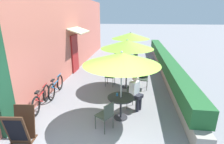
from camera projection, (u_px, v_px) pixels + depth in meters
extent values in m
cube|color=#C66B5B|center=(75.00, 34.00, 10.33)|extent=(0.24, 13.92, 4.20)
cube|color=maroon|center=(75.00, 53.00, 9.98)|extent=(0.08, 0.96, 2.10)
cube|color=beige|center=(79.00, 30.00, 9.53)|extent=(0.78, 1.80, 0.30)
cube|color=gray|center=(164.00, 68.00, 10.15)|extent=(0.44, 12.92, 0.45)
cube|color=#235B2D|center=(165.00, 59.00, 9.99)|extent=(0.60, 12.28, 0.56)
cylinder|color=#28282D|center=(121.00, 117.00, 5.64)|extent=(0.44, 0.44, 0.02)
cylinder|color=#28282D|center=(121.00, 108.00, 5.53)|extent=(0.06, 0.06, 0.71)
cylinder|color=#28282D|center=(121.00, 98.00, 5.42)|extent=(0.84, 0.84, 0.02)
cylinder|color=#B7B7BC|center=(121.00, 88.00, 5.32)|extent=(0.04, 0.04, 2.10)
cone|color=#8CD138|center=(122.00, 58.00, 5.03)|extent=(2.27, 2.27, 0.35)
sphere|color=#B7B7BC|center=(122.00, 52.00, 4.97)|extent=(0.07, 0.07, 0.07)
cube|color=#384238|center=(104.00, 115.00, 4.96)|extent=(0.55, 0.55, 0.04)
cube|color=#384238|center=(109.00, 111.00, 4.78)|extent=(0.24, 0.33, 0.42)
cylinder|color=#384238|center=(104.00, 117.00, 5.27)|extent=(0.02, 0.02, 0.45)
cylinder|color=#384238|center=(95.00, 122.00, 5.02)|extent=(0.02, 0.02, 0.45)
cylinder|color=#384238|center=(113.00, 122.00, 5.05)|extent=(0.02, 0.02, 0.45)
cylinder|color=#384238|center=(104.00, 127.00, 4.79)|extent=(0.02, 0.02, 0.45)
cube|color=#384238|center=(134.00, 97.00, 6.04)|extent=(0.55, 0.55, 0.04)
cube|color=#384238|center=(130.00, 90.00, 6.09)|extent=(0.24, 0.33, 0.42)
cylinder|color=#384238|center=(136.00, 107.00, 5.87)|extent=(0.02, 0.02, 0.45)
cylinder|color=#384238|center=(141.00, 103.00, 6.13)|extent=(0.02, 0.02, 0.45)
cylinder|color=#384238|center=(127.00, 103.00, 6.10)|extent=(0.02, 0.02, 0.45)
cylinder|color=#384238|center=(133.00, 100.00, 6.36)|extent=(0.02, 0.02, 0.45)
cylinder|color=#23232D|center=(137.00, 105.00, 5.94)|extent=(0.11, 0.11, 0.47)
cylinder|color=#23232D|center=(140.00, 103.00, 6.06)|extent=(0.11, 0.11, 0.47)
cube|color=#23232D|center=(137.00, 96.00, 5.96)|extent=(0.47, 0.45, 0.12)
cube|color=white|center=(134.00, 88.00, 5.95)|extent=(0.37, 0.40, 0.50)
sphere|color=beige|center=(135.00, 78.00, 5.82)|extent=(0.20, 0.20, 0.20)
cylinder|color=teal|center=(117.00, 94.00, 5.50)|extent=(0.07, 0.07, 0.09)
cylinder|color=#28282D|center=(126.00, 87.00, 8.03)|extent=(0.44, 0.44, 0.02)
cylinder|color=#28282D|center=(126.00, 79.00, 7.92)|extent=(0.06, 0.06, 0.71)
cylinder|color=#28282D|center=(126.00, 72.00, 7.81)|extent=(0.84, 0.84, 0.02)
cylinder|color=#B7B7BC|center=(127.00, 65.00, 7.70)|extent=(0.04, 0.04, 2.10)
cone|color=#8CD138|center=(127.00, 44.00, 7.42)|extent=(2.27, 2.27, 0.35)
sphere|color=#B7B7BC|center=(127.00, 40.00, 7.36)|extent=(0.07, 0.07, 0.07)
cube|color=#384238|center=(110.00, 76.00, 8.06)|extent=(0.44, 0.44, 0.04)
cube|color=#384238|center=(109.00, 73.00, 7.83)|extent=(0.38, 0.07, 0.42)
cylinder|color=#384238|center=(115.00, 80.00, 8.26)|extent=(0.02, 0.02, 0.45)
cylinder|color=#384238|center=(107.00, 79.00, 8.34)|extent=(0.02, 0.02, 0.45)
cylinder|color=#384238|center=(113.00, 83.00, 7.93)|extent=(0.02, 0.02, 0.45)
cylinder|color=#384238|center=(105.00, 82.00, 8.01)|extent=(0.02, 0.02, 0.45)
cube|color=#384238|center=(143.00, 79.00, 7.72)|extent=(0.44, 0.44, 0.04)
cube|color=#384238|center=(144.00, 73.00, 7.83)|extent=(0.38, 0.07, 0.42)
cylinder|color=#384238|center=(138.00, 85.00, 7.67)|extent=(0.02, 0.02, 0.45)
cylinder|color=#384238|center=(147.00, 86.00, 7.59)|extent=(0.02, 0.02, 0.45)
cylinder|color=#384238|center=(139.00, 82.00, 8.00)|extent=(0.02, 0.02, 0.45)
cylinder|color=#384238|center=(147.00, 83.00, 7.92)|extent=(0.02, 0.02, 0.45)
cylinder|color=#B73D3D|center=(129.00, 71.00, 7.72)|extent=(0.07, 0.07, 0.09)
cylinder|color=#28282D|center=(130.00, 67.00, 11.01)|extent=(0.44, 0.44, 0.02)
cylinder|color=#28282D|center=(130.00, 62.00, 10.90)|extent=(0.06, 0.06, 0.71)
cylinder|color=#28282D|center=(130.00, 56.00, 10.79)|extent=(0.84, 0.84, 0.02)
cylinder|color=#B7B7BC|center=(130.00, 51.00, 10.69)|extent=(0.04, 0.04, 2.10)
cone|color=#8CD138|center=(131.00, 36.00, 10.40)|extent=(2.27, 2.27, 0.35)
sphere|color=#B7B7BC|center=(131.00, 33.00, 10.34)|extent=(0.07, 0.07, 0.07)
cube|color=#384238|center=(118.00, 59.00, 11.10)|extent=(0.47, 0.47, 0.04)
cube|color=#384238|center=(117.00, 57.00, 10.87)|extent=(0.38, 0.10, 0.42)
cylinder|color=#384238|center=(122.00, 62.00, 11.28)|extent=(0.02, 0.02, 0.45)
cylinder|color=#384238|center=(116.00, 62.00, 11.39)|extent=(0.02, 0.02, 0.45)
cylinder|color=#384238|center=(120.00, 64.00, 10.96)|extent=(0.02, 0.02, 0.45)
cylinder|color=#384238|center=(115.00, 63.00, 11.06)|extent=(0.02, 0.02, 0.45)
cube|color=#384238|center=(134.00, 64.00, 10.17)|extent=(0.51, 0.51, 0.04)
cube|color=#384238|center=(137.00, 60.00, 10.14)|extent=(0.16, 0.37, 0.42)
cylinder|color=#384238|center=(130.00, 67.00, 10.38)|extent=(0.02, 0.02, 0.45)
cylinder|color=#384238|center=(132.00, 68.00, 10.04)|extent=(0.02, 0.02, 0.45)
cylinder|color=#384238|center=(136.00, 66.00, 10.45)|extent=(0.02, 0.02, 0.45)
cylinder|color=#384238|center=(138.00, 68.00, 10.11)|extent=(0.02, 0.02, 0.45)
cube|color=#384238|center=(138.00, 58.00, 11.36)|extent=(0.56, 0.56, 0.04)
cube|color=#384238|center=(136.00, 55.00, 11.42)|extent=(0.27, 0.31, 0.42)
cylinder|color=#384238|center=(138.00, 63.00, 11.19)|extent=(0.02, 0.02, 0.45)
cylinder|color=#384238|center=(141.00, 62.00, 11.42)|extent=(0.02, 0.02, 0.45)
cylinder|color=#384238|center=(134.00, 62.00, 11.44)|extent=(0.02, 0.02, 0.45)
cylinder|color=#384238|center=(137.00, 61.00, 11.67)|extent=(0.02, 0.02, 0.45)
cylinder|color=teal|center=(131.00, 55.00, 10.79)|extent=(0.07, 0.07, 0.09)
torus|color=black|center=(46.00, 93.00, 6.66)|extent=(0.16, 0.65, 0.65)
torus|color=black|center=(36.00, 106.00, 5.71)|extent=(0.16, 0.65, 0.65)
cylinder|color=#B21E1E|center=(41.00, 94.00, 6.13)|extent=(0.16, 0.78, 0.04)
cylinder|color=#B21E1E|center=(40.00, 101.00, 6.02)|extent=(0.13, 0.57, 0.38)
cylinder|color=#B21E1E|center=(37.00, 95.00, 5.84)|extent=(0.04, 0.04, 0.23)
cube|color=black|center=(37.00, 92.00, 5.81)|extent=(0.13, 0.23, 0.05)
cylinder|color=#B21E1E|center=(45.00, 85.00, 6.52)|extent=(0.10, 0.46, 0.03)
torus|color=black|center=(60.00, 82.00, 7.67)|extent=(0.12, 0.67, 0.67)
torus|color=black|center=(52.00, 92.00, 6.72)|extent=(0.12, 0.67, 0.67)
cylinder|color=#236BA8|center=(56.00, 83.00, 7.14)|extent=(0.11, 0.78, 0.04)
cylinder|color=#236BA8|center=(55.00, 88.00, 7.03)|extent=(0.09, 0.57, 0.38)
cylinder|color=#236BA8|center=(53.00, 83.00, 6.85)|extent=(0.04, 0.04, 0.23)
cube|color=black|center=(53.00, 80.00, 6.81)|extent=(0.12, 0.23, 0.05)
cylinder|color=#236BA8|center=(59.00, 75.00, 7.52)|extent=(0.07, 0.46, 0.03)
cube|color=#422819|center=(25.00, 121.00, 4.65)|extent=(0.56, 0.28, 0.91)
cube|color=black|center=(25.00, 120.00, 4.66)|extent=(0.46, 0.20, 0.69)
cube|color=#422819|center=(16.00, 131.00, 4.27)|extent=(0.56, 0.28, 0.91)
cube|color=black|center=(16.00, 131.00, 4.25)|extent=(0.46, 0.20, 0.69)
cube|color=#422819|center=(33.00, 141.00, 4.59)|extent=(0.11, 0.48, 0.02)
cube|color=#422819|center=(14.00, 140.00, 4.61)|extent=(0.11, 0.48, 0.02)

